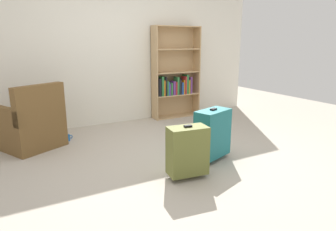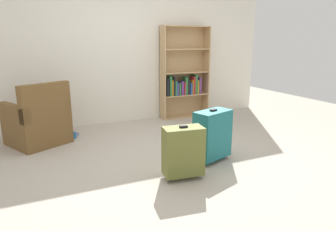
# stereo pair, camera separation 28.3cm
# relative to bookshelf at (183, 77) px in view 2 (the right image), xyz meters

# --- Properties ---
(ground_plane) EXTENTS (9.87, 9.87, 0.00)m
(ground_plane) POSITION_rel_bookshelf_xyz_m (-1.10, -1.91, -0.78)
(ground_plane) COLOR #B2A899
(back_wall) EXTENTS (5.64, 0.10, 2.60)m
(back_wall) POSITION_rel_bookshelf_xyz_m (-1.10, 0.17, 0.52)
(back_wall) COLOR silver
(back_wall) RESTS_ON ground
(bookshelf) EXTENTS (0.94, 0.26, 1.72)m
(bookshelf) POSITION_rel_bookshelf_xyz_m (0.00, 0.00, 0.00)
(bookshelf) COLOR tan
(bookshelf) RESTS_ON ground
(armchair) EXTENTS (0.95, 0.95, 0.90)m
(armchair) POSITION_rel_bookshelf_xyz_m (-2.61, -0.59, -0.47)
(armchair) COLOR brown
(armchair) RESTS_ON ground
(mug) EXTENTS (0.12, 0.08, 0.10)m
(mug) POSITION_rel_bookshelf_xyz_m (-2.14, -0.53, -0.74)
(mug) COLOR #1959A5
(mug) RESTS_ON ground
(suitcase_olive) EXTENTS (0.45, 0.28, 0.59)m
(suitcase_olive) POSITION_rel_bookshelf_xyz_m (-1.23, -2.43, -0.47)
(suitcase_olive) COLOR brown
(suitcase_olive) RESTS_ON ground
(suitcase_teal) EXTENTS (0.52, 0.38, 0.65)m
(suitcase_teal) POSITION_rel_bookshelf_xyz_m (-0.68, -2.14, -0.44)
(suitcase_teal) COLOR #19666B
(suitcase_teal) RESTS_ON ground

